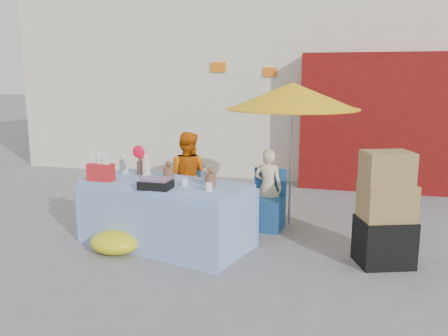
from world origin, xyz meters
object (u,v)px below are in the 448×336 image
(chair_left, at_px, (185,205))
(market_table, at_px, (165,213))
(vendor_orange, at_px, (187,176))
(vendor_beige, at_px, (268,188))
(chair_right, at_px, (266,211))
(umbrella, at_px, (292,97))
(box_stack, at_px, (385,213))

(chair_left, bearing_deg, market_table, -78.99)
(vendor_orange, distance_m, vendor_beige, 1.25)
(chair_right, relative_size, vendor_orange, 0.63)
(chair_left, height_order, umbrella, umbrella)
(chair_left, relative_size, chair_right, 1.00)
(vendor_orange, distance_m, umbrella, 1.97)
(vendor_beige, xyz_separation_m, umbrella, (0.30, 0.15, 1.32))
(chair_right, relative_size, vendor_beige, 0.74)
(vendor_orange, height_order, box_stack, vendor_orange)
(market_table, xyz_separation_m, box_stack, (2.72, 0.06, 0.19))
(vendor_orange, relative_size, umbrella, 0.65)
(chair_left, distance_m, box_stack, 3.00)
(vendor_orange, bearing_deg, market_table, 100.40)
(chair_left, bearing_deg, chair_right, 5.22)
(chair_left, height_order, vendor_beige, vendor_beige)
(market_table, distance_m, umbrella, 2.43)
(box_stack, bearing_deg, chair_left, 161.42)
(box_stack, bearing_deg, chair_right, 148.88)
(umbrella, bearing_deg, chair_right, -136.40)
(chair_left, relative_size, vendor_beige, 0.74)
(umbrella, xyz_separation_m, box_stack, (1.27, -1.23, -1.27))
(chair_right, xyz_separation_m, box_stack, (1.57, -0.95, 0.37))
(market_table, relative_size, umbrella, 1.13)
(market_table, distance_m, vendor_orange, 1.18)
(vendor_orange, bearing_deg, box_stack, 164.24)
(chair_left, xyz_separation_m, vendor_orange, (-0.00, 0.13, 0.42))
(chair_left, bearing_deg, box_stack, -13.35)
(chair_left, relative_size, box_stack, 0.63)
(umbrella, bearing_deg, vendor_beige, -153.43)
(chair_left, distance_m, umbrella, 2.27)
(box_stack, bearing_deg, market_table, -178.63)
(market_table, xyz_separation_m, umbrella, (1.45, 1.30, 1.46))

